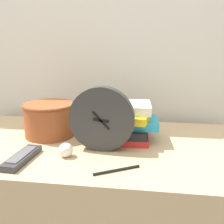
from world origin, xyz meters
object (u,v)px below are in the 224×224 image
(tv_remote, at_px, (22,157))
(crumpled_paper_ball, at_px, (66,150))
(desk_clock, at_px, (102,119))
(book_stack, at_px, (123,122))
(basket, at_px, (49,118))
(pen, at_px, (117,170))

(tv_remote, distance_m, crumpled_paper_ball, 0.14)
(tv_remote, bearing_deg, desk_clock, 27.15)
(desk_clock, distance_m, book_stack, 0.13)
(basket, height_order, crumpled_paper_ball, basket)
(crumpled_paper_ball, xyz_separation_m, pen, (0.18, -0.08, -0.02))
(tv_remote, bearing_deg, pen, -5.65)
(desk_clock, bearing_deg, crumpled_paper_ball, -145.77)
(book_stack, distance_m, tv_remote, 0.38)
(desk_clock, xyz_separation_m, tv_remote, (-0.23, -0.12, -0.10))
(crumpled_paper_ball, bearing_deg, book_stack, 47.36)
(book_stack, bearing_deg, desk_clock, -119.14)
(crumpled_paper_ball, bearing_deg, basket, 123.27)
(basket, bearing_deg, pen, -41.68)
(book_stack, height_order, tv_remote, book_stack)
(desk_clock, distance_m, basket, 0.26)
(book_stack, relative_size, tv_remote, 1.49)
(basket, bearing_deg, crumpled_paper_ball, -56.73)
(desk_clock, xyz_separation_m, book_stack, (0.06, 0.11, -0.04))
(book_stack, height_order, basket, book_stack)
(basket, height_order, tv_remote, basket)
(basket, relative_size, crumpled_paper_ball, 4.37)
(desk_clock, xyz_separation_m, crumpled_paper_ball, (-0.11, -0.07, -0.09))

